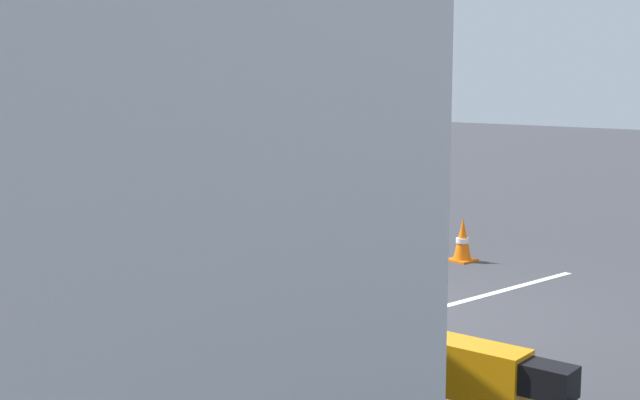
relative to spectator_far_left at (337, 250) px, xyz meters
The scene contains 11 objects.
ground_plane 2.01m from the spectator_far_left, 51.67° to the right, with size 80.00×80.00×0.00m, color #38383D.
spectator_far_left is the anchor object (origin of this frame).
spectator_left 1.28m from the spectator_far_left, ahead, with size 0.58×0.34×1.69m.
spectator_centre 2.66m from the spectator_far_left, ahead, with size 0.58×0.34×1.71m.
parked_motorcycle_silver 1.71m from the spectator_far_left, 41.28° to the left, with size 2.04×0.66×0.99m.
parked_motorcycle_dark 2.28m from the spectator_far_left, 163.23° to the left, with size 2.04×0.66×0.99m.
parked_motorcycle_blue 3.71m from the spectator_far_left, 13.66° to the left, with size 2.04×0.66×0.99m.
stunt_motorcycle 6.20m from the spectator_far_left, 44.67° to the right, with size 2.00×0.82×1.23m.
traffic_cone 4.85m from the spectator_far_left, 63.28° to the right, with size 0.34×0.34×0.63m.
bay_line_b 2.80m from the spectator_far_left, 75.27° to the right, with size 0.23×4.51×0.01m.
bay_line_c 4.55m from the spectator_far_left, 34.68° to the right, with size 0.24×4.74×0.01m.
Camera 1 is at (-6.49, 6.11, 2.47)m, focal length 46.35 mm.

